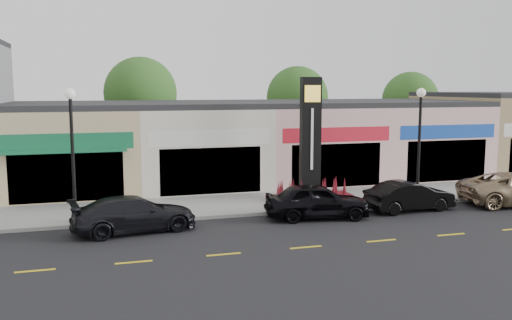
% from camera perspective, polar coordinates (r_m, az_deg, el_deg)
% --- Properties ---
extents(ground, '(120.00, 120.00, 0.00)m').
position_cam_1_polar(ground, '(22.31, 2.45, -7.03)').
color(ground, black).
rests_on(ground, ground).
extents(sidewalk, '(52.00, 4.30, 0.15)m').
position_cam_1_polar(sidewalk, '(26.34, -0.56, -4.56)').
color(sidewalk, gray).
rests_on(sidewalk, ground).
extents(curb, '(52.00, 0.20, 0.15)m').
position_cam_1_polar(curb, '(24.24, 0.87, -5.65)').
color(curb, gray).
rests_on(curb, ground).
extents(shop_beige, '(7.00, 10.85, 4.80)m').
position_cam_1_polar(shop_beige, '(32.13, -18.89, 1.43)').
color(shop_beige, tan).
rests_on(shop_beige, ground).
extents(shop_cream, '(7.00, 10.01, 4.80)m').
position_cam_1_polar(shop_cream, '(32.54, -6.48, 1.87)').
color(shop_cream, beige).
rests_on(shop_cream, ground).
extents(shop_pink_w, '(7.00, 10.01, 4.80)m').
position_cam_1_polar(shop_pink_w, '(34.40, 5.10, 2.20)').
color(shop_pink_w, beige).
rests_on(shop_pink_w, ground).
extents(shop_pink_e, '(7.00, 10.01, 4.80)m').
position_cam_1_polar(shop_pink_e, '(37.49, 15.13, 2.42)').
color(shop_pink_e, beige).
rests_on(shop_pink_e, ground).
extents(shop_tan, '(7.00, 10.01, 5.30)m').
position_cam_1_polar(shop_tan, '(41.53, 23.45, 2.88)').
color(shop_tan, '#987C58').
rests_on(shop_tan, ground).
extents(tree_rear_west, '(5.20, 5.20, 7.83)m').
position_cam_1_polar(tree_rear_west, '(40.06, -12.04, 6.88)').
color(tree_rear_west, '#382619').
rests_on(tree_rear_west, ground).
extents(tree_rear_mid, '(4.80, 4.80, 7.29)m').
position_cam_1_polar(tree_rear_mid, '(42.64, 4.38, 6.61)').
color(tree_rear_mid, '#382619').
rests_on(tree_rear_mid, ground).
extents(tree_rear_east, '(4.60, 4.60, 6.94)m').
position_cam_1_polar(tree_rear_east, '(47.08, 15.92, 6.13)').
color(tree_rear_east, '#382619').
rests_on(tree_rear_east, ground).
extents(lamp_west_near, '(0.44, 0.44, 5.47)m').
position_cam_1_polar(lamp_west_near, '(23.09, -18.79, 1.84)').
color(lamp_west_near, black).
rests_on(lamp_west_near, sidewalk).
extents(lamp_east_near, '(0.44, 0.44, 5.47)m').
position_cam_1_polar(lamp_east_near, '(27.45, 16.84, 2.78)').
color(lamp_east_near, black).
rests_on(lamp_east_near, sidewalk).
extents(pylon_sign, '(4.20, 1.30, 6.00)m').
position_cam_1_polar(pylon_sign, '(26.78, 5.72, 0.37)').
color(pylon_sign, '#590F10').
rests_on(pylon_sign, sidewalk).
extents(car_dark_sedan, '(2.71, 5.12, 1.41)m').
position_cam_1_polar(car_dark_sedan, '(21.94, -12.70, -5.56)').
color(car_dark_sedan, black).
rests_on(car_dark_sedan, ground).
extents(car_black_sedan, '(2.46, 4.74, 1.54)m').
position_cam_1_polar(car_black_sedan, '(23.67, 6.46, -4.29)').
color(car_black_sedan, black).
rests_on(car_black_sedan, ground).
extents(car_black_conv, '(1.75, 4.26, 1.37)m').
position_cam_1_polar(car_black_conv, '(25.94, 15.86, -3.67)').
color(car_black_conv, black).
rests_on(car_black_conv, ground).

